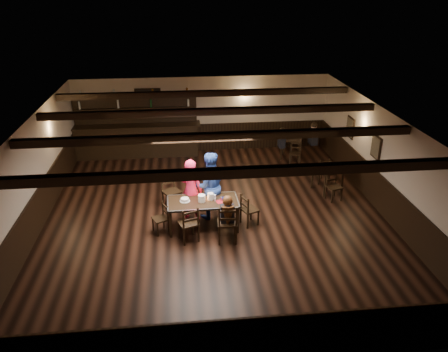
{
  "coord_description": "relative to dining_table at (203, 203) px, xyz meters",
  "views": [
    {
      "loc": [
        -0.87,
        -10.16,
        5.82
      ],
      "look_at": [
        0.25,
        0.2,
        1.08
      ],
      "focal_mm": 35.0,
      "sensor_mm": 36.0,
      "label": 1
    }
  ],
  "objects": [
    {
      "name": "bg_patron_left",
      "position": [
        3.0,
        4.28,
        0.13
      ],
      "size": [
        0.21,
        0.34,
        0.7
      ],
      "color": "black",
      "rests_on": "ground"
    },
    {
      "name": "chair_end_left",
      "position": [
        -1.01,
        -0.11,
        -0.24
      ],
      "size": [
        0.46,
        0.47,
        0.77
      ],
      "color": "black",
      "rests_on": "ground"
    },
    {
      "name": "menu_blue",
      "position": [
        0.58,
        0.08,
        0.07
      ],
      "size": [
        0.27,
        0.19,
        0.0
      ],
      "primitive_type": "cube",
      "rotation": [
        0.0,
        0.0,
        0.05
      ],
      "color": "#0E1247",
      "rests_on": "dining_table"
    },
    {
      "name": "back_table_a",
      "position": [
        3.8,
        1.72,
        -0.04
      ],
      "size": [
        0.95,
        0.95,
        0.75
      ],
      "color": "black",
      "rests_on": "ground"
    },
    {
      "name": "dining_table",
      "position": [
        0.0,
        0.0,
        0.0
      ],
      "size": [
        1.79,
        0.92,
        0.75
      ],
      "color": "black",
      "rests_on": "ground"
    },
    {
      "name": "ground",
      "position": [
        0.36,
        0.52,
        -0.68
      ],
      "size": [
        10.0,
        10.0,
        0.0
      ],
      "primitive_type": "plane",
      "color": "black",
      "rests_on": "ground"
    },
    {
      "name": "tea_light",
      "position": [
        0.03,
        0.06,
        0.09
      ],
      "size": [
        0.06,
        0.06,
        0.06
      ],
      "color": "#A5A8AD",
      "rests_on": "dining_table"
    },
    {
      "name": "pepper_shaker",
      "position": [
        0.46,
        -0.03,
        0.12
      ],
      "size": [
        0.04,
        0.04,
        0.1
      ],
      "primitive_type": "cylinder",
      "color": "#A5A8AD",
      "rests_on": "dining_table"
    },
    {
      "name": "cake",
      "position": [
        -0.45,
        0.03,
        0.1
      ],
      "size": [
        0.26,
        0.26,
        0.08
      ],
      "color": "white",
      "rests_on": "dining_table"
    },
    {
      "name": "chair_near_left",
      "position": [
        -0.36,
        -0.64,
        -0.14
      ],
      "size": [
        0.55,
        0.54,
        0.93
      ],
      "color": "black",
      "rests_on": "ground"
    },
    {
      "name": "menu_red",
      "position": [
        0.47,
        -0.08,
        0.07
      ],
      "size": [
        0.32,
        0.25,
        0.0
      ],
      "primitive_type": "cube",
      "rotation": [
        0.0,
        0.0,
        0.22
      ],
      "color": "maroon",
      "rests_on": "dining_table"
    },
    {
      "name": "salt_shaker",
      "position": [
        0.3,
        -0.04,
        0.11
      ],
      "size": [
        0.03,
        0.03,
        0.08
      ],
      "primitive_type": "cylinder",
      "color": "silver",
      "rests_on": "dining_table"
    },
    {
      "name": "room_shell",
      "position": [
        0.37,
        0.56,
        1.06
      ],
      "size": [
        9.02,
        10.02,
        2.71
      ],
      "color": "beige",
      "rests_on": "ground"
    },
    {
      "name": "back_table_b",
      "position": [
        3.38,
        4.4,
        -0.04
      ],
      "size": [
        0.94,
        0.94,
        0.75
      ],
      "color": "black",
      "rests_on": "ground"
    },
    {
      "name": "man_blue",
      "position": [
        0.21,
        0.54,
        0.23
      ],
      "size": [
        0.96,
        0.79,
        1.82
      ],
      "primitive_type": "imported",
      "rotation": [
        0.0,
        0.0,
        3.26
      ],
      "color": "navy",
      "rests_on": "ground"
    },
    {
      "name": "bar_counter",
      "position": [
        -1.99,
        5.24,
        0.04
      ],
      "size": [
        4.45,
        0.7,
        2.2
      ],
      "color": "black",
      "rests_on": "ground"
    },
    {
      "name": "bg_patron_right",
      "position": [
        4.16,
        4.44,
        0.18
      ],
      "size": [
        0.27,
        0.4,
        0.79
      ],
      "color": "black",
      "rests_on": "ground"
    },
    {
      "name": "woman_pink",
      "position": [
        -0.27,
        0.46,
        0.16
      ],
      "size": [
        0.73,
        0.61,
        1.7
      ],
      "primitive_type": "imported",
      "rotation": [
        0.0,
        0.0,
        2.74
      ],
      "color": "#E0215C",
      "rests_on": "ground"
    },
    {
      "name": "chair_end_right",
      "position": [
        1.12,
        -0.01,
        -0.19
      ],
      "size": [
        0.5,
        0.51,
        0.85
      ],
      "color": "black",
      "rests_on": "ground"
    },
    {
      "name": "seated_person",
      "position": [
        0.54,
        -0.71,
        0.13
      ],
      "size": [
        0.32,
        0.48,
        0.79
      ],
      "color": "black",
      "rests_on": "ground"
    },
    {
      "name": "chair_near_right",
      "position": [
        0.53,
        -0.77,
        -0.1
      ],
      "size": [
        0.49,
        0.47,
        0.99
      ],
      "color": "black",
      "rests_on": "ground"
    },
    {
      "name": "plate_stack_a",
      "position": [
        -0.03,
        -0.02,
        0.16
      ],
      "size": [
        0.19,
        0.19,
        0.17
      ],
      "primitive_type": "cylinder",
      "color": "white",
      "rests_on": "dining_table"
    },
    {
      "name": "drink_glass",
      "position": [
        0.31,
        0.1,
        0.12
      ],
      "size": [
        0.07,
        0.07,
        0.11
      ],
      "primitive_type": "cylinder",
      "color": "silver",
      "rests_on": "dining_table"
    },
    {
      "name": "plate_stack_b",
      "position": [
        0.2,
        0.05,
        0.16
      ],
      "size": [
        0.15,
        0.15,
        0.18
      ],
      "primitive_type": "cylinder",
      "color": "white",
      "rests_on": "dining_table"
    },
    {
      "name": "chair_far_pushed",
      "position": [
        -0.83,
        1.23,
        -0.13
      ],
      "size": [
        0.59,
        0.58,
        0.95
      ],
      "color": "black",
      "rests_on": "ground"
    }
  ]
}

